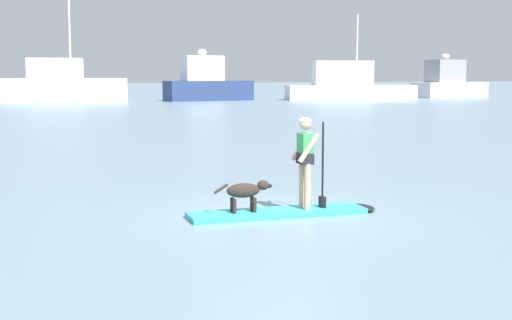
{
  "coord_description": "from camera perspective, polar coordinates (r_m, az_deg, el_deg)",
  "views": [
    {
      "loc": [
        -5.22,
        -11.54,
        2.53
      ],
      "look_at": [
        0.0,
        1.0,
        0.9
      ],
      "focal_mm": 50.04,
      "sensor_mm": 36.0,
      "label": 1
    }
  ],
  "objects": [
    {
      "name": "paddleboard",
      "position": [
        12.98,
        2.67,
        -4.18
      ],
      "size": [
        3.58,
        1.02,
        0.1
      ],
      "color": "#33B2BF",
      "rests_on": "ground_plane"
    },
    {
      "name": "dog",
      "position": [
        12.65,
        -0.8,
        -2.5
      ],
      "size": [
        1.08,
        0.27,
        0.56
      ],
      "color": "#2D231E",
      "rests_on": "paddleboard"
    },
    {
      "name": "moored_boat_starboard",
      "position": [
        69.74,
        -3.94,
        6.1
      ],
      "size": [
        8.89,
        3.35,
        4.98
      ],
      "color": "navy",
      "rests_on": "ground_plane"
    },
    {
      "name": "ground_plane",
      "position": [
        12.92,
        1.71,
        -4.46
      ],
      "size": [
        400.0,
        400.0,
        0.0
      ],
      "primitive_type": "plane",
      "color": "slate"
    },
    {
      "name": "moored_boat_outer",
      "position": [
        67.67,
        -15.17,
        5.78
      ],
      "size": [
        11.33,
        4.59,
        9.58
      ],
      "color": "silver",
      "rests_on": "ground_plane"
    },
    {
      "name": "person_paddler",
      "position": [
        12.94,
        4.0,
        0.33
      ],
      "size": [
        0.62,
        0.5,
        1.66
      ],
      "color": "tan",
      "rests_on": "paddleboard"
    },
    {
      "name": "moored_boat_port",
      "position": [
        82.11,
        15.08,
        5.93
      ],
      "size": [
        8.6,
        4.09,
        4.8
      ],
      "color": "silver",
      "rests_on": "ground_plane"
    },
    {
      "name": "moored_boat_far_starboard",
      "position": [
        72.39,
        7.35,
        5.93
      ],
      "size": [
        13.31,
        6.06,
        8.52
      ],
      "color": "white",
      "rests_on": "ground_plane"
    }
  ]
}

